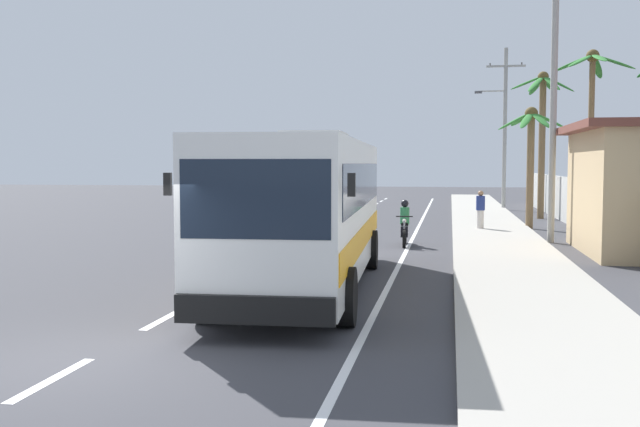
{
  "coord_description": "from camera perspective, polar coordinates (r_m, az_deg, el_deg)",
  "views": [
    {
      "loc": [
        5.09,
        -9.4,
        2.82
      ],
      "look_at": [
        2.22,
        6.61,
        1.7
      ],
      "focal_mm": 40.83,
      "sensor_mm": 36.0,
      "label": 1
    }
  ],
  "objects": [
    {
      "name": "utility_pole_mid",
      "position": [
        27.19,
        17.84,
        8.91
      ],
      "size": [
        1.83,
        0.24,
        10.18
      ],
      "color": "#9E9E99",
      "rests_on": "ground"
    },
    {
      "name": "ground_plane",
      "position": [
        11.05,
        -18.0,
        -11.03
      ],
      "size": [
        160.0,
        160.0,
        0.0
      ],
      "primitive_type": "plane",
      "color": "#3A3A3F"
    },
    {
      "name": "palm_second",
      "position": [
        33.88,
        20.52,
        8.51
      ],
      "size": [
        3.37,
        3.44,
        7.73
      ],
      "color": "brown",
      "rests_on": "ground"
    },
    {
      "name": "pedestrian_near_kerb",
      "position": [
        30.84,
        12.47,
        0.37
      ],
      "size": [
        0.36,
        0.36,
        1.56
      ],
      "rotation": [
        0.0,
        0.0,
        1.74
      ],
      "color": "beige",
      "rests_on": "sidewalk_kerb"
    },
    {
      "name": "sidewalk_kerb",
      "position": [
        19.66,
        15.1,
        -4.24
      ],
      "size": [
        3.2,
        90.0,
        0.14
      ],
      "primitive_type": "cube",
      "color": "#A8A399",
      "rests_on": "ground"
    },
    {
      "name": "boundary_wall",
      "position": [
        24.1,
        23.36,
        -0.51
      ],
      "size": [
        0.24,
        60.0,
        2.18
      ],
      "primitive_type": "cube",
      "color": "#B2B2AD",
      "rests_on": "ground"
    },
    {
      "name": "coach_bus_foreground",
      "position": [
        16.37,
        -0.99,
        0.58
      ],
      "size": [
        3.32,
        10.97,
        3.57
      ],
      "color": "white",
      "rests_on": "ground"
    },
    {
      "name": "lane_markings",
      "position": [
        24.52,
        3.55,
        -2.67
      ],
      "size": [
        3.86,
        71.0,
        0.01
      ],
      "color": "white",
      "rests_on": "ground"
    },
    {
      "name": "motorcycle_beside_bus",
      "position": [
        25.21,
        6.65,
        -1.05
      ],
      "size": [
        0.56,
        1.96,
        1.57
      ],
      "color": "black",
      "rests_on": "ground"
    },
    {
      "name": "palm_nearest",
      "position": [
        38.94,
        17.02,
        7.04
      ],
      "size": [
        3.17,
        3.02,
        7.49
      ],
      "color": "brown",
      "rests_on": "ground"
    },
    {
      "name": "palm_third",
      "position": [
        32.74,
        16.21,
        5.35
      ],
      "size": [
        2.89,
        2.79,
        5.26
      ],
      "color": "brown",
      "rests_on": "ground"
    },
    {
      "name": "utility_pole_far",
      "position": [
        45.93,
        14.22,
        6.81
      ],
      "size": [
        2.99,
        0.24,
        9.81
      ],
      "color": "#9E9E99",
      "rests_on": "ground"
    }
  ]
}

